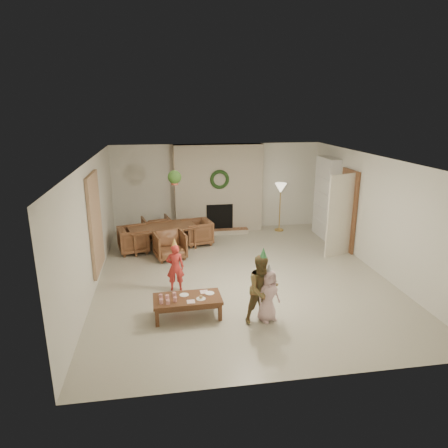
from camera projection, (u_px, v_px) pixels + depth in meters
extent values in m
plane|color=#B7B29E|center=(241.00, 275.00, 8.62)|extent=(7.00, 7.00, 0.00)
plane|color=white|center=(242.00, 159.00, 7.91)|extent=(7.00, 7.00, 0.00)
plane|color=silver|center=(218.00, 187.00, 11.58)|extent=(7.00, 0.00, 7.00)
plane|color=silver|center=(297.00, 295.00, 4.95)|extent=(7.00, 0.00, 7.00)
plane|color=silver|center=(92.00, 226.00, 7.81)|extent=(0.00, 7.00, 7.00)
plane|color=silver|center=(375.00, 214.00, 8.71)|extent=(0.00, 7.00, 7.00)
cube|color=#4C2714|center=(219.00, 188.00, 11.39)|extent=(2.50, 0.40, 2.50)
cube|color=brown|center=(220.00, 232.00, 11.39)|extent=(1.60, 0.30, 0.12)
cube|color=black|center=(220.00, 217.00, 11.44)|extent=(0.75, 0.12, 0.75)
torus|color=#193714|center=(220.00, 180.00, 11.08)|extent=(0.54, 0.10, 0.54)
cylinder|color=gold|center=(279.00, 230.00, 11.72)|extent=(0.26, 0.26, 0.03)
cylinder|color=gold|center=(280.00, 209.00, 11.54)|extent=(0.03, 0.03, 1.27)
cone|color=beige|center=(281.00, 188.00, 11.36)|extent=(0.34, 0.34, 0.28)
cube|color=white|center=(326.00, 198.00, 10.91)|extent=(0.30, 1.00, 2.20)
cube|color=white|center=(324.00, 221.00, 11.09)|extent=(0.30, 0.92, 0.03)
cube|color=white|center=(325.00, 207.00, 10.98)|extent=(0.30, 0.92, 0.03)
cube|color=white|center=(326.00, 192.00, 10.86)|extent=(0.30, 0.92, 0.03)
cube|color=white|center=(327.00, 178.00, 10.75)|extent=(0.30, 0.92, 0.03)
cube|color=#AF4820|center=(325.00, 217.00, 10.91)|extent=(0.20, 0.40, 0.24)
cube|color=#25568A|center=(324.00, 201.00, 10.98)|extent=(0.20, 0.44, 0.24)
cube|color=#A78423|center=(327.00, 188.00, 10.73)|extent=(0.20, 0.36, 0.22)
cube|color=brown|center=(348.00, 210.00, 9.91)|extent=(0.05, 0.86, 2.04)
cube|color=beige|center=(340.00, 216.00, 9.50)|extent=(0.77, 0.32, 2.00)
cube|color=tan|center=(95.00, 223.00, 8.01)|extent=(0.06, 1.20, 2.00)
imported|color=brown|center=(163.00, 237.00, 10.15)|extent=(1.84, 1.29, 0.59)
imported|color=brown|center=(170.00, 245.00, 9.49)|extent=(0.84, 0.85, 0.65)
imported|color=brown|center=(156.00, 228.00, 10.80)|extent=(0.84, 0.85, 0.65)
imported|color=brown|center=(134.00, 240.00, 9.88)|extent=(0.85, 0.84, 0.65)
imported|color=brown|center=(197.00, 232.00, 10.47)|extent=(0.85, 0.84, 0.65)
cylinder|color=tan|center=(174.00, 167.00, 9.23)|extent=(0.01, 0.01, 0.70)
cylinder|color=#A84836|center=(175.00, 182.00, 9.33)|extent=(0.16, 0.16, 0.12)
sphere|color=#2C551C|center=(175.00, 177.00, 9.30)|extent=(0.32, 0.32, 0.32)
cube|color=brown|center=(187.00, 299.00, 6.83)|extent=(1.18, 0.62, 0.05)
cube|color=brown|center=(187.00, 302.00, 6.85)|extent=(1.09, 0.52, 0.07)
cube|color=brown|center=(157.00, 318.00, 6.56)|extent=(0.06, 0.06, 0.30)
cube|color=brown|center=(220.00, 312.00, 6.75)|extent=(0.06, 0.06, 0.30)
cube|color=brown|center=(156.00, 305.00, 7.01)|extent=(0.06, 0.06, 0.30)
cube|color=brown|center=(215.00, 299.00, 7.20)|extent=(0.06, 0.06, 0.30)
cylinder|color=white|center=(161.00, 301.00, 6.60)|extent=(0.06, 0.06, 0.08)
cylinder|color=white|center=(161.00, 296.00, 6.77)|extent=(0.06, 0.06, 0.08)
cylinder|color=white|center=(168.00, 302.00, 6.58)|extent=(0.06, 0.06, 0.08)
cylinder|color=white|center=(167.00, 297.00, 6.75)|extent=(0.06, 0.06, 0.08)
cylinder|color=white|center=(175.00, 299.00, 6.67)|extent=(0.06, 0.06, 0.08)
cylinder|color=white|center=(174.00, 295.00, 6.84)|extent=(0.06, 0.06, 0.08)
cylinder|color=white|center=(184.00, 295.00, 6.91)|extent=(0.17, 0.17, 0.01)
cylinder|color=white|center=(201.00, 299.00, 6.78)|extent=(0.17, 0.17, 0.01)
cylinder|color=white|center=(210.00, 293.00, 6.98)|extent=(0.17, 0.17, 0.01)
sphere|color=tan|center=(201.00, 297.00, 6.77)|extent=(0.06, 0.06, 0.06)
cube|color=#F3B3C0|center=(191.00, 302.00, 6.68)|extent=(0.14, 0.14, 0.01)
cube|color=#F3B3C0|center=(204.00, 292.00, 7.03)|extent=(0.14, 0.14, 0.01)
imported|color=red|center=(175.00, 267.00, 7.79)|extent=(0.36, 0.25, 0.96)
cone|color=#C4CB43|center=(174.00, 242.00, 7.64)|extent=(0.17, 0.17, 0.18)
imported|color=brown|center=(262.00, 289.00, 6.60)|extent=(0.67, 0.58, 1.19)
cone|color=#45A158|center=(263.00, 253.00, 6.42)|extent=(0.15, 0.15, 0.19)
imported|color=beige|center=(268.00, 295.00, 6.68)|extent=(0.53, 0.46, 0.92)
cone|color=silver|center=(269.00, 268.00, 6.54)|extent=(0.15, 0.15, 0.17)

